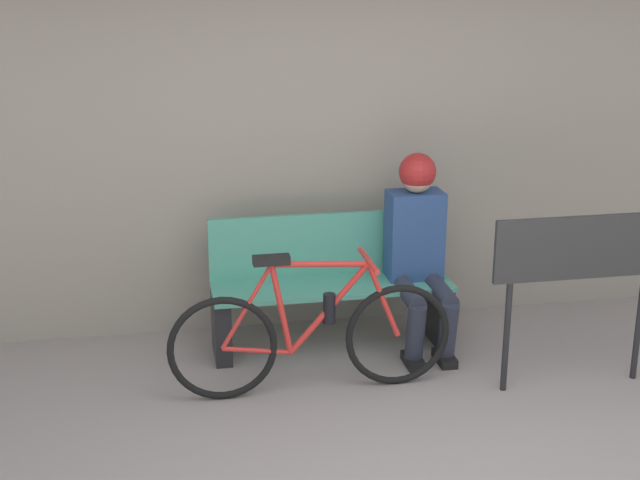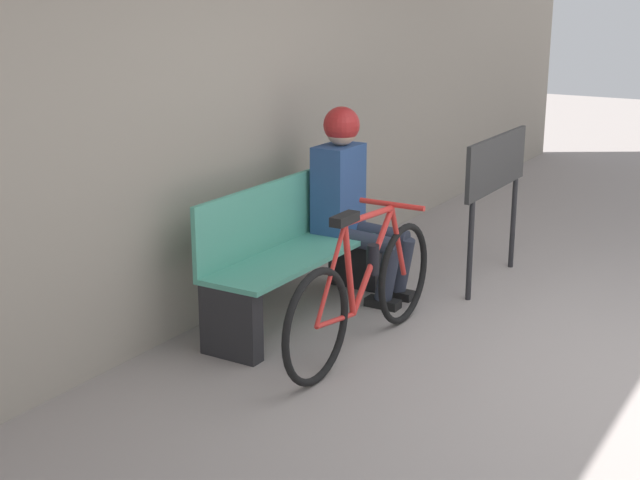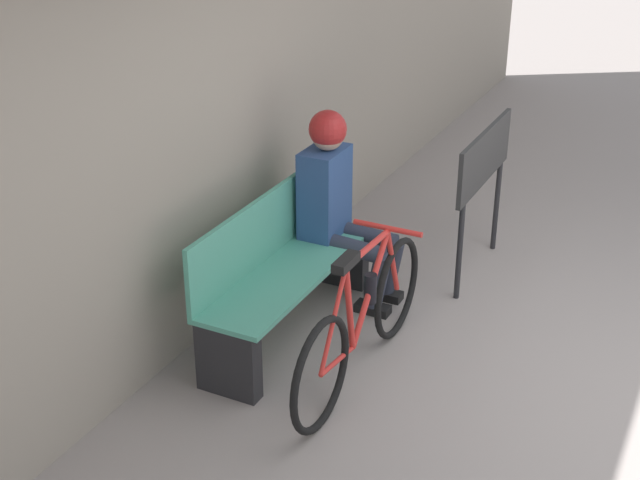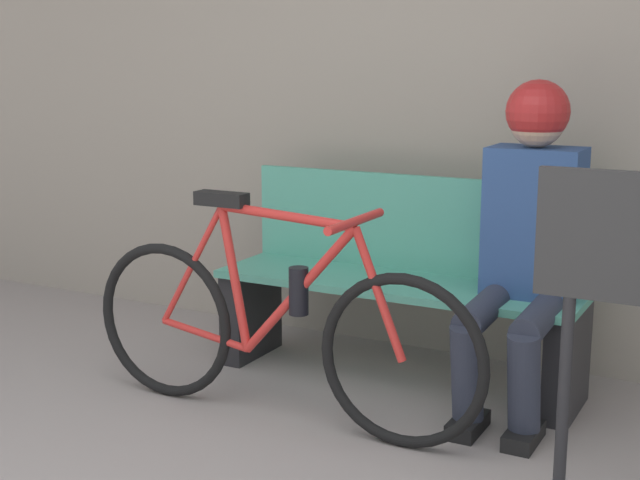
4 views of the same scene
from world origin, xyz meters
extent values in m
cube|color=#51A88E|center=(-0.19, 2.15, 0.41)|extent=(1.48, 0.42, 0.03)
cube|color=#51A88E|center=(-0.19, 2.35, 0.63)|extent=(1.48, 0.03, 0.40)
cube|color=#232326|center=(-0.88, 2.15, 0.20)|extent=(0.10, 0.36, 0.40)
cube|color=#232326|center=(0.50, 2.15, 0.20)|extent=(0.10, 0.36, 0.40)
torus|color=black|center=(-0.92, 1.59, 0.30)|extent=(0.61, 0.04, 0.61)
torus|color=black|center=(0.08, 1.59, 0.30)|extent=(0.61, 0.04, 0.61)
cylinder|color=red|center=(-0.37, 1.59, 0.76)|extent=(0.54, 0.03, 0.06)
cylinder|color=red|center=(-0.32, 1.59, 0.50)|extent=(0.46, 0.03, 0.52)
cylinder|color=red|center=(-0.59, 1.59, 0.51)|extent=(0.13, 0.03, 0.53)
cylinder|color=red|center=(-0.73, 1.59, 0.28)|extent=(0.38, 0.03, 0.08)
cylinder|color=red|center=(-0.78, 1.59, 0.54)|extent=(0.30, 0.02, 0.48)
cylinder|color=red|center=(-0.01, 1.59, 0.52)|extent=(0.21, 0.03, 0.45)
cube|color=black|center=(-0.64, 1.59, 0.80)|extent=(0.20, 0.07, 0.05)
cylinder|color=red|center=(-0.10, 1.59, 0.77)|extent=(0.03, 0.40, 0.03)
cylinder|color=black|center=(-0.32, 1.59, 0.50)|extent=(0.07, 0.07, 0.17)
cylinder|color=#2D3342|center=(0.24, 1.95, 0.42)|extent=(0.11, 0.41, 0.13)
cylinder|color=#2D3342|center=(0.24, 1.78, 0.23)|extent=(0.11, 0.17, 0.37)
cube|color=black|center=(0.24, 1.81, 0.03)|extent=(0.10, 0.22, 0.06)
cylinder|color=#2D3342|center=(0.44, 1.95, 0.42)|extent=(0.11, 0.41, 0.13)
cylinder|color=#2D3342|center=(0.44, 1.78, 0.23)|extent=(0.11, 0.17, 0.37)
cube|color=black|center=(0.44, 1.81, 0.03)|extent=(0.10, 0.22, 0.06)
cube|color=#2D4C84|center=(0.34, 2.19, 0.70)|extent=(0.34, 0.22, 0.55)
sphere|color=tan|center=(0.34, 2.17, 1.08)|extent=(0.20, 0.20, 0.20)
sphere|color=#B22323|center=(0.34, 2.17, 1.11)|extent=(0.23, 0.23, 0.23)
cylinder|color=#232326|center=(0.66, 1.41, 0.32)|extent=(0.04, 0.04, 0.65)
camera|label=1|loc=(-1.22, -2.91, 2.35)|focal=50.00mm
camera|label=2|loc=(-4.47, -0.58, 1.95)|focal=50.00mm
camera|label=3|loc=(-4.20, -0.05, 2.80)|focal=50.00mm
camera|label=4|loc=(1.18, -1.04, 1.31)|focal=50.00mm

